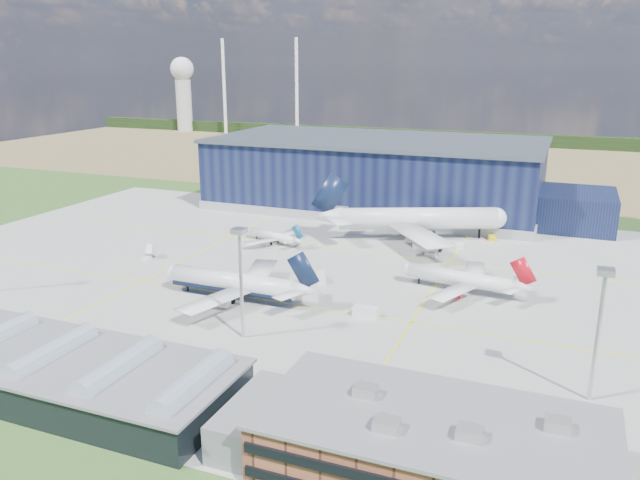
{
  "coord_description": "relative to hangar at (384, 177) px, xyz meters",
  "views": [
    {
      "loc": [
        67.92,
        -132.0,
        54.16
      ],
      "look_at": [
        7.7,
        17.65,
        7.66
      ],
      "focal_mm": 35.0,
      "sensor_mm": 36.0,
      "label": 1
    }
  ],
  "objects": [
    {
      "name": "treeline",
      "position": [
        -2.81,
        205.2,
        -7.62
      ],
      "size": [
        600.0,
        8.0,
        8.0
      ],
      "primitive_type": "cube",
      "color": "black",
      "rests_on": "ground"
    },
    {
      "name": "horizon_dressing",
      "position": [
        -194.11,
        199.58,
        22.58
      ],
      "size": [
        440.2,
        18.0,
        70.0
      ],
      "color": "white",
      "rests_on": "ground"
    },
    {
      "name": "airstair",
      "position": [
        -42.77,
        -87.42,
        -10.2
      ],
      "size": [
        3.08,
        4.76,
        2.84
      ],
      "primitive_type": "cube",
      "rotation": [
        0.0,
        0.0,
        0.32
      ],
      "color": "silver",
      "rests_on": "ground"
    },
    {
      "name": "car_a",
      "position": [
        60.71,
        -142.8,
        -11.05
      ],
      "size": [
        3.55,
        2.22,
        1.13
      ],
      "primitive_type": "imported",
      "rotation": [
        0.0,
        0.0,
        1.28
      ],
      "color": "#99999E",
      "rests_on": "ground"
    },
    {
      "name": "gse_van_c",
      "position": [
        37.73,
        -140.8,
        -10.39
      ],
      "size": [
        5.65,
        4.04,
        2.46
      ],
      "primitive_type": "cube",
      "rotation": [
        0.0,
        0.0,
        1.92
      ],
      "color": "silver",
      "rests_on": "ground"
    },
    {
      "name": "gse_tug_c",
      "position": [
        45.15,
        -32.8,
        -10.85
      ],
      "size": [
        3.07,
        3.97,
        1.53
      ],
      "primitive_type": "cube",
      "rotation": [
        0.0,
        0.0,
        0.28
      ],
      "color": "gold",
      "rests_on": "ground"
    },
    {
      "name": "glass_concourse",
      "position": [
        -9.26,
        -154.8,
        -7.93
      ],
      "size": [
        78.0,
        23.0,
        8.6
      ],
      "color": "black",
      "rests_on": "ground"
    },
    {
      "name": "airliner_regional",
      "position": [
        -17.03,
        -61.41,
        -7.85
      ],
      "size": [
        28.89,
        28.56,
        7.54
      ],
      "primitive_type": null,
      "rotation": [
        0.0,
        0.0,
        2.83
      ],
      "color": "white",
      "rests_on": "ground"
    },
    {
      "name": "airliner_navy",
      "position": [
        -5.13,
        -106.8,
        -4.92
      ],
      "size": [
        41.51,
        40.63,
        13.4
      ],
      "primitive_type": null,
      "rotation": [
        0.0,
        0.0,
        3.13
      ],
      "color": "white",
      "rests_on": "ground"
    },
    {
      "name": "airliner_widebody",
      "position": [
        22.93,
        -39.8,
        -1.38
      ],
      "size": [
        81.74,
        81.02,
        20.46
      ],
      "primitive_type": null,
      "rotation": [
        0.0,
        0.0,
        0.4
      ],
      "color": "white",
      "rests_on": "ground"
    },
    {
      "name": "gse_van_b",
      "position": [
        9.5,
        -88.03,
        -10.49
      ],
      "size": [
        4.1,
        5.39,
        2.25
      ],
      "primitive_type": "cube",
      "rotation": [
        0.0,
        0.0,
        0.43
      ],
      "color": "silver",
      "rests_on": "ground"
    },
    {
      "name": "light_mast_center",
      "position": [
        7.19,
        -124.8,
        3.82
      ],
      "size": [
        2.6,
        2.6,
        23.0
      ],
      "color": "silver",
      "rests_on": "ground"
    },
    {
      "name": "gse_cart_b",
      "position": [
        30.84,
        -56.31,
        -10.98
      ],
      "size": [
        3.37,
        2.68,
        1.28
      ],
      "primitive_type": "cube",
      "rotation": [
        0.0,
        0.0,
        1.3
      ],
      "color": "silver",
      "rests_on": "ground"
    },
    {
      "name": "light_mast_east",
      "position": [
        72.19,
        -124.8,
        3.82
      ],
      "size": [
        2.6,
        2.6,
        23.0
      ],
      "color": "silver",
      "rests_on": "ground"
    },
    {
      "name": "airliner_red",
      "position": [
        43.44,
        -82.14,
        -6.18
      ],
      "size": [
        37.67,
        37.06,
        10.88
      ],
      "primitive_type": null,
      "rotation": [
        0.0,
        0.0,
        3.0
      ],
      "color": "white",
      "rests_on": "ground"
    },
    {
      "name": "farmland",
      "position": [
        -2.81,
        125.2,
        -11.62
      ],
      "size": [
        600.0,
        220.0,
        0.01
      ],
      "primitive_type": "cube",
      "color": "olive",
      "rests_on": "ground"
    },
    {
      "name": "car_b",
      "position": [
        54.4,
        -135.5,
        -11.08
      ],
      "size": [
        3.3,
        1.29,
        1.07
      ],
      "primitive_type": "imported",
      "rotation": [
        0.0,
        0.0,
        1.52
      ],
      "color": "#99999E",
      "rests_on": "ground"
    },
    {
      "name": "apron",
      "position": [
        -2.81,
        -84.8,
        -11.59
      ],
      "size": [
        220.0,
        160.0,
        0.08
      ],
      "color": "#9A9A95",
      "rests_on": "ground"
    },
    {
      "name": "hangar",
      "position": [
        0.0,
        0.0,
        0.0
      ],
      "size": [
        145.0,
        62.0,
        26.1
      ],
      "color": "#101436",
      "rests_on": "ground"
    },
    {
      "name": "ground",
      "position": [
        -2.81,
        -94.8,
        -11.62
      ],
      "size": [
        600.0,
        600.0,
        0.0
      ],
      "primitive_type": "plane",
      "color": "#2D531F",
      "rests_on": "ground"
    },
    {
      "name": "gse_tug_a",
      "position": [
        -35.42,
        -140.8,
        -10.94
      ],
      "size": [
        2.02,
        3.28,
        1.36
      ],
      "primitive_type": "cube",
      "rotation": [
        0.0,
        0.0,
        -0.01
      ],
      "color": "gold",
      "rests_on": "ground"
    },
    {
      "name": "gse_cart_a",
      "position": [
        37.04,
        -45.23,
        -10.89
      ],
      "size": [
        3.28,
        3.94,
        1.46
      ],
      "primitive_type": "cube",
      "rotation": [
        0.0,
        0.0,
        0.36
      ],
      "color": "silver",
      "rests_on": "ground"
    },
    {
      "name": "ops_building",
      "position": [
        52.2,
        -154.81,
        -6.82
      ],
      "size": [
        46.0,
        23.0,
        10.9
      ],
      "color": "brown",
      "rests_on": "ground"
    },
    {
      "name": "gse_van_a",
      "position": [
        27.01,
        -105.47,
        -10.43
      ],
      "size": [
        5.54,
        2.66,
        2.37
      ],
      "primitive_type": "cube",
      "rotation": [
        0.0,
        0.0,
        1.63
      ],
      "color": "silver",
      "rests_on": "ground"
    }
  ]
}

